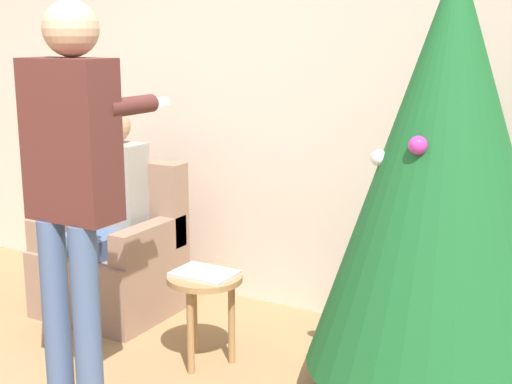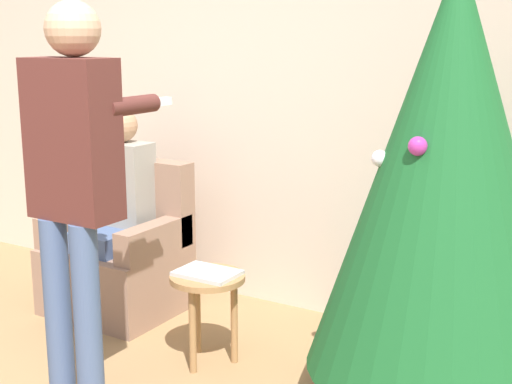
{
  "view_description": "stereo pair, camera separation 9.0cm",
  "coord_description": "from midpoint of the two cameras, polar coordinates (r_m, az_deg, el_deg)",
  "views": [
    {
      "loc": [
        2.01,
        -1.52,
        1.66
      ],
      "look_at": [
        0.56,
        1.05,
        1.0
      ],
      "focal_mm": 50.0,
      "sensor_mm": 36.0,
      "label": 1
    },
    {
      "loc": [
        2.09,
        -1.48,
        1.66
      ],
      "look_at": [
        0.56,
        1.05,
        1.0
      ],
      "focal_mm": 50.0,
      "sensor_mm": 36.0,
      "label": 2
    }
  ],
  "objects": [
    {
      "name": "christmas_tree",
      "position": [
        3.13,
        14.2,
        1.72
      ],
      "size": [
        1.17,
        1.17,
        1.99
      ],
      "color": "brown",
      "rests_on": "ground_plane"
    },
    {
      "name": "laptop",
      "position": [
        3.6,
        -4.85,
        -6.51
      ],
      "size": [
        0.3,
        0.22,
        0.02
      ],
      "color": "silver",
      "rests_on": "side_stool"
    },
    {
      "name": "person_standing",
      "position": [
        3.15,
        -15.27,
        1.6
      ],
      "size": [
        0.42,
        0.57,
        1.79
      ],
      "color": "#475B84",
      "rests_on": "ground_plane"
    },
    {
      "name": "side_stool",
      "position": [
        3.63,
        -4.83,
        -7.88
      ],
      "size": [
        0.38,
        0.38,
        0.47
      ],
      "color": "#A37547",
      "rests_on": "ground_plane"
    },
    {
      "name": "wall_back",
      "position": [
        4.27,
        0.57,
        8.48
      ],
      "size": [
        8.0,
        0.06,
        2.7
      ],
      "color": "beige",
      "rests_on": "ground_plane"
    },
    {
      "name": "person_seated",
      "position": [
        4.31,
        -12.29,
        -1.0
      ],
      "size": [
        0.36,
        0.46,
        1.22
      ],
      "color": "#475B84",
      "rests_on": "ground_plane"
    },
    {
      "name": "armchair",
      "position": [
        4.42,
        -11.88,
        -5.3
      ],
      "size": [
        0.74,
        0.64,
        0.9
      ],
      "color": "#93705B",
      "rests_on": "ground_plane"
    }
  ]
}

